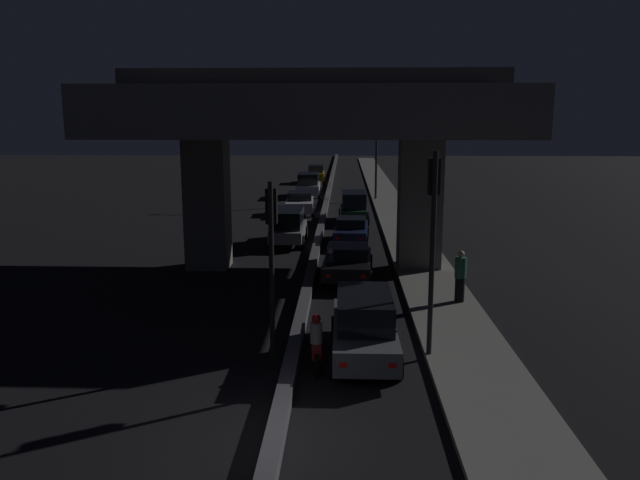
# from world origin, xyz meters

# --- Properties ---
(ground_plane) EXTENTS (200.00, 200.00, 0.00)m
(ground_plane) POSITION_xyz_m (0.00, 0.00, 0.00)
(ground_plane) COLOR black
(median_divider) EXTENTS (0.38, 126.00, 0.36)m
(median_divider) POSITION_xyz_m (0.00, 35.00, 0.18)
(median_divider) COLOR #4C4C51
(median_divider) RESTS_ON ground_plane
(sidewalk_right) EXTENTS (2.47, 126.00, 0.14)m
(sidewalk_right) POSITION_xyz_m (4.82, 28.00, 0.07)
(sidewalk_right) COLOR slate
(sidewalk_right) RESTS_ON ground_plane
(elevated_overpass) EXTENTS (16.41, 10.76, 8.49)m
(elevated_overpass) POSITION_xyz_m (0.00, 15.13, 6.35)
(elevated_overpass) COLOR slate
(elevated_overpass) RESTS_ON ground_plane
(traffic_light_left_of_median) EXTENTS (0.30, 0.49, 4.83)m
(traffic_light_left_of_median) POSITION_xyz_m (-0.59, 4.87, 3.29)
(traffic_light_left_of_median) COLOR black
(traffic_light_left_of_median) RESTS_ON ground_plane
(traffic_light_right_of_median) EXTENTS (0.30, 0.49, 5.63)m
(traffic_light_right_of_median) POSITION_xyz_m (3.68, 4.86, 3.82)
(traffic_light_right_of_median) COLOR black
(traffic_light_right_of_median) RESTS_ON ground_plane
(street_lamp) EXTENTS (2.02, 0.32, 8.89)m
(street_lamp) POSITION_xyz_m (3.63, 38.35, 5.17)
(street_lamp) COLOR #2D2D30
(street_lamp) RESTS_ON ground_plane
(car_grey_lead) EXTENTS (1.86, 4.62, 1.76)m
(car_grey_lead) POSITION_xyz_m (1.92, 4.87, 0.90)
(car_grey_lead) COLOR #515459
(car_grey_lead) RESTS_ON ground_plane
(car_black_second) EXTENTS (2.17, 4.53, 1.40)m
(car_black_second) POSITION_xyz_m (1.51, 13.37, 0.73)
(car_black_second) COLOR black
(car_black_second) RESTS_ON ground_plane
(car_dark_blue_third) EXTENTS (2.00, 4.32, 1.37)m
(car_dark_blue_third) POSITION_xyz_m (1.73, 20.78, 0.71)
(car_dark_blue_third) COLOR #141938
(car_dark_blue_third) RESTS_ON ground_plane
(car_dark_green_fourth) EXTENTS (1.89, 4.12, 1.90)m
(car_dark_green_fourth) POSITION_xyz_m (1.95, 27.63, 1.00)
(car_dark_green_fourth) COLOR black
(car_dark_green_fourth) RESTS_ON ground_plane
(car_silver_lead_oncoming) EXTENTS (1.83, 4.36, 1.82)m
(car_silver_lead_oncoming) POSITION_xyz_m (-1.55, 20.50, 0.97)
(car_silver_lead_oncoming) COLOR gray
(car_silver_lead_oncoming) RESTS_ON ground_plane
(car_white_second_oncoming) EXTENTS (2.12, 4.37, 1.49)m
(car_white_second_oncoming) POSITION_xyz_m (-1.70, 31.03, 0.76)
(car_white_second_oncoming) COLOR silver
(car_white_second_oncoming) RESTS_ON ground_plane
(car_white_third_oncoming) EXTENTS (2.06, 4.32, 1.96)m
(car_white_third_oncoming) POSITION_xyz_m (-1.65, 40.70, 1.03)
(car_white_third_oncoming) COLOR silver
(car_white_third_oncoming) RESTS_ON ground_plane
(car_taxi_yellow_fourth_oncoming) EXTENTS (1.90, 4.27, 1.78)m
(car_taxi_yellow_fourth_oncoming) POSITION_xyz_m (-1.55, 52.20, 0.92)
(car_taxi_yellow_fourth_oncoming) COLOR gold
(car_taxi_yellow_fourth_oncoming) RESTS_ON ground_plane
(motorcycle_red_filtering_near) EXTENTS (0.34, 1.80, 1.45)m
(motorcycle_red_filtering_near) POSITION_xyz_m (0.64, 4.04, 0.62)
(motorcycle_red_filtering_near) COLOR black
(motorcycle_red_filtering_near) RESTS_ON ground_plane
(motorcycle_white_filtering_mid) EXTENTS (0.33, 1.95, 1.45)m
(motorcycle_white_filtering_mid) POSITION_xyz_m (0.82, 12.39, 0.61)
(motorcycle_white_filtering_mid) COLOR black
(motorcycle_white_filtering_mid) RESTS_ON ground_plane
(pedestrian_on_sidewalk) EXTENTS (0.40, 0.40, 1.82)m
(pedestrian_on_sidewalk) POSITION_xyz_m (5.40, 9.77, 1.05)
(pedestrian_on_sidewalk) COLOR black
(pedestrian_on_sidewalk) RESTS_ON sidewalk_right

